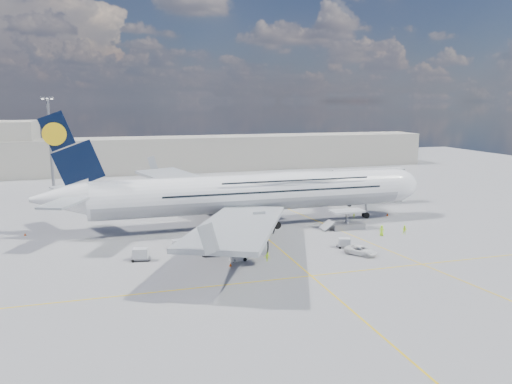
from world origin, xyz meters
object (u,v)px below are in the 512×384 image
object	(u,v)px
airliner	(254,192)
cone_wing_left_inner	(173,207)
cargo_loader	(346,222)
cone_wing_right_outer	(230,264)
light_mast	(51,149)
dolly_nose_near	(344,243)
dolly_row_a	(211,248)
jet_bridge	(362,178)
crew_loader	(405,230)
crew_tug	(267,257)
dolly_row_c	(255,248)
baggage_tug	(238,256)
dolly_row_b	(178,244)
cone_nose	(387,215)
dolly_back	(141,254)
service_van	(361,250)
crew_wing	(217,241)
catering_truck_outer	(136,189)
catering_truck_inner	(199,198)
cone_tail	(25,234)
crew_van	(382,231)
crew_nose	(354,214)
cone_wing_left_outer	(189,198)
cone_wing_right_inner	(228,236)
dolly_nose_far	(365,251)

from	to	relation	value
airliner	cone_wing_left_inner	bearing A→B (deg)	122.52
cargo_loader	cone_wing_right_outer	world-z (taller)	cargo_loader
light_mast	dolly_nose_near	distance (m)	74.89
airliner	cargo_loader	world-z (taller)	airliner
dolly_row_a	dolly_nose_near	distance (m)	22.64
jet_bridge	crew_loader	xyz separation A→B (m)	(-4.43, -25.07, -5.98)
jet_bridge	crew_tug	size ratio (longest dim) A/B	12.47
dolly_row_c	crew_loader	world-z (taller)	crew_loader
dolly_row_c	airliner	bearing A→B (deg)	74.46
light_mast	dolly_row_a	world-z (taller)	light_mast
baggage_tug	dolly_row_b	bearing A→B (deg)	130.94
cone_nose	crew_tug	bearing A→B (deg)	-147.18
dolly_row_c	dolly_back	size ratio (longest dim) A/B	0.89
service_van	cone_wing_right_outer	size ratio (longest dim) A/B	9.45
crew_wing	jet_bridge	bearing A→B (deg)	-34.31
catering_truck_outer	crew_tug	bearing A→B (deg)	-46.58
airliner	catering_truck_inner	xyz separation A→B (m)	(-6.97, 22.67, -5.11)
cone_wing_left_inner	crew_tug	bearing A→B (deg)	-77.97
cone_wing_left_inner	cone_tail	distance (m)	33.34
dolly_row_c	crew_van	bearing A→B (deg)	4.13
light_mast	crew_loader	distance (m)	82.71
dolly_row_a	baggage_tug	bearing A→B (deg)	-63.23
jet_bridge	cone_nose	world-z (taller)	jet_bridge
jet_bridge	crew_nose	size ratio (longest dim) A/B	10.87
dolly_row_c	cone_wing_left_outer	world-z (taller)	cone_wing_left_outer
crew_nose	crew_van	bearing A→B (deg)	-138.83
dolly_row_b	crew_loader	world-z (taller)	crew_loader
dolly_row_b	cone_wing_left_inner	distance (m)	32.91
catering_truck_inner	cone_wing_left_outer	xyz separation A→B (m)	(-1.30, 8.34, -1.45)
dolly_row_c	cone_wing_left_outer	distance (m)	46.79
catering_truck_outer	cone_wing_right_outer	distance (m)	63.57
cargo_loader	crew_van	size ratio (longest dim) A/B	4.26
airliner	crew_nose	bearing A→B (deg)	2.43
dolly_row_b	crew_wing	world-z (taller)	crew_wing
catering_truck_outer	service_van	size ratio (longest dim) A/B	1.26
cargo_loader	crew_loader	bearing A→B (deg)	-39.38
cone_tail	cone_wing_left_outer	bearing A→B (deg)	37.11
airliner	dolly_nose_near	xyz separation A→B (m)	(10.53, -18.63, -6.00)
cone_nose	cone_wing_right_inner	size ratio (longest dim) A/B	1.15
cone_wing_right_inner	catering_truck_inner	bearing A→B (deg)	90.03
crew_tug	cone_wing_left_inner	distance (m)	44.01
crew_wing	crew_van	xyz separation A→B (m)	(30.51, -2.01, 0.04)
dolly_row_b	cone_tail	size ratio (longest dim) A/B	4.85
dolly_nose_far	crew_loader	world-z (taller)	crew_loader
dolly_row_c	cone_wing_right_outer	xyz separation A→B (m)	(-5.98, -7.02, -0.07)
dolly_row_c	crew_wing	distance (m)	6.89
light_mast	catering_truck_outer	bearing A→B (deg)	14.57
dolly_row_c	baggage_tug	distance (m)	6.42
dolly_row_a	dolly_nose_far	distance (m)	25.21
baggage_tug	cargo_loader	bearing A→B (deg)	26.27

